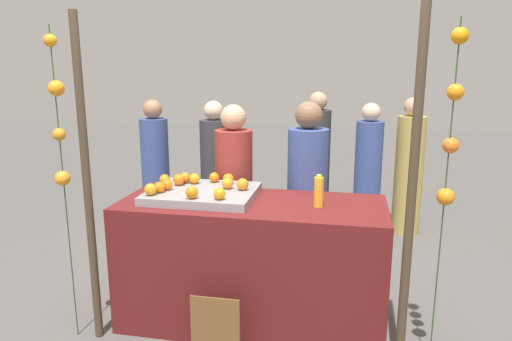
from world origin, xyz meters
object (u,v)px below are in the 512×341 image
(orange_0, at_px, (159,187))
(vendor_left, at_px, (234,203))
(vendor_right, at_px, (307,207))
(chalkboard_sign, at_px, (216,332))
(stall_counter, at_px, (252,262))
(juice_bottle, at_px, (319,192))
(orange_1, at_px, (214,177))

(orange_0, distance_m, vendor_left, 0.85)
(vendor_right, bearing_deg, chalkboard_sign, -112.87)
(stall_counter, xyz_separation_m, juice_bottle, (0.48, -0.02, 0.58))
(orange_0, distance_m, juice_bottle, 1.15)
(stall_counter, xyz_separation_m, vendor_right, (0.35, 0.54, 0.29))
(juice_bottle, bearing_deg, chalkboard_sign, -137.47)
(orange_0, height_order, vendor_right, vendor_right)
(orange_1, relative_size, vendor_right, 0.05)
(vendor_left, bearing_deg, vendor_right, -4.16)
(vendor_left, xyz_separation_m, vendor_right, (0.63, -0.05, 0.02))
(vendor_left, bearing_deg, stall_counter, -64.46)
(stall_counter, distance_m, orange_1, 0.73)
(chalkboard_sign, height_order, vendor_right, vendor_right)
(chalkboard_sign, bearing_deg, juice_bottle, 42.53)
(stall_counter, height_order, orange_0, orange_0)
(stall_counter, height_order, chalkboard_sign, stall_counter)
(orange_1, bearing_deg, orange_0, -128.71)
(orange_1, relative_size, juice_bottle, 0.35)
(orange_1, bearing_deg, juice_bottle, -19.57)
(stall_counter, distance_m, juice_bottle, 0.75)
(orange_0, distance_m, chalkboard_sign, 1.09)
(stall_counter, xyz_separation_m, orange_1, (-0.36, 0.28, 0.57))
(vendor_left, bearing_deg, juice_bottle, -38.83)
(juice_bottle, bearing_deg, vendor_left, 141.17)
(orange_0, relative_size, orange_1, 1.02)
(stall_counter, height_order, vendor_right, vendor_right)
(vendor_right, bearing_deg, orange_1, -159.53)
(chalkboard_sign, xyz_separation_m, vendor_left, (-0.16, 1.16, 0.51))
(juice_bottle, relative_size, chalkboard_sign, 0.47)
(chalkboard_sign, relative_size, vendor_left, 0.30)
(chalkboard_sign, bearing_deg, vendor_left, 97.90)
(orange_0, height_order, orange_1, orange_0)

